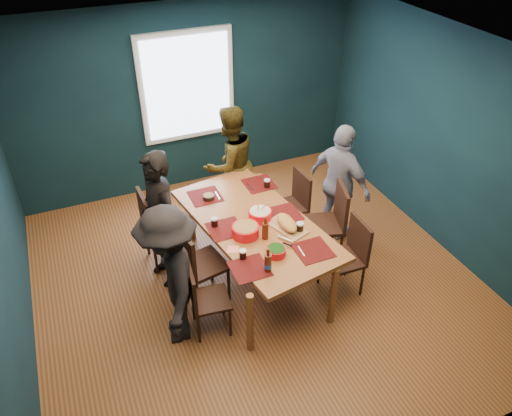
{
  "coord_description": "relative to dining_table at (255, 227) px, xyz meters",
  "views": [
    {
      "loc": [
        -1.72,
        -4.02,
        4.17
      ],
      "look_at": [
        0.05,
        0.12,
        0.99
      ],
      "focal_mm": 35.0,
      "sensor_mm": 36.0,
      "label": 1
    }
  ],
  "objects": [
    {
      "name": "chair_left_far",
      "position": [
        -0.99,
        0.71,
        -0.15
      ],
      "size": [
        0.48,
        0.48,
        1.02
      ],
      "rotation": [
        0.0,
        0.0,
        0.04
      ],
      "color": "black",
      "rests_on": "floor"
    },
    {
      "name": "cutting_board",
      "position": [
        0.27,
        -0.25,
        0.14
      ],
      "size": [
        0.37,
        0.59,
        0.13
      ],
      "rotation": [
        0.0,
        0.0,
        0.34
      ],
      "color": "tan",
      "rests_on": "dining_table"
    },
    {
      "name": "beer_bottle_b",
      "position": [
        -0.02,
        -0.32,
        0.18
      ],
      "size": [
        0.07,
        0.07,
        0.27
      ],
      "color": "#4B1C0D",
      "rests_on": "dining_table"
    },
    {
      "name": "room",
      "position": [
        -0.03,
        0.16,
        0.63
      ],
      "size": [
        5.01,
        5.01,
        2.71
      ],
      "color": "#9C5C2D",
      "rests_on": "ground"
    },
    {
      "name": "chair_left_near",
      "position": [
        -0.83,
        -0.56,
        -0.24
      ],
      "size": [
        0.43,
        0.43,
        0.85
      ],
      "rotation": [
        0.0,
        0.0,
        -0.13
      ],
      "color": "black",
      "rests_on": "floor"
    },
    {
      "name": "chair_right_far",
      "position": [
        0.81,
        0.59,
        -0.21
      ],
      "size": [
        0.44,
        0.44,
        0.91
      ],
      "rotation": [
        0.0,
        0.0,
        0.06
      ],
      "color": "black",
      "rests_on": "floor"
    },
    {
      "name": "cola_glass_a",
      "position": [
        -0.36,
        -0.53,
        0.14
      ],
      "size": [
        0.08,
        0.08,
        0.11
      ],
      "color": "black",
      "rests_on": "dining_table"
    },
    {
      "name": "napkin_c",
      "position": [
        0.32,
        -0.74,
        0.08
      ],
      "size": [
        0.19,
        0.19,
        0.0
      ],
      "primitive_type": "cube",
      "rotation": [
        0.0,
        0.0,
        0.42
      ],
      "color": "#FF7F6B",
      "rests_on": "dining_table"
    },
    {
      "name": "dining_table",
      "position": [
        0.0,
        0.0,
        0.0
      ],
      "size": [
        1.42,
        2.3,
        0.82
      ],
      "rotation": [
        0.0,
        0.0,
        0.16
      ],
      "color": "#AA5F33",
      "rests_on": "floor"
    },
    {
      "name": "chair_right_near",
      "position": [
        0.91,
        -0.59,
        -0.2
      ],
      "size": [
        0.43,
        0.43,
        0.93
      ],
      "rotation": [
        0.0,
        0.0,
        -0.03
      ],
      "color": "black",
      "rests_on": "floor"
    },
    {
      "name": "napkin_b",
      "position": [
        -0.4,
        -0.36,
        0.08
      ],
      "size": [
        0.17,
        0.17,
        0.0
      ],
      "primitive_type": "cube",
      "rotation": [
        0.0,
        0.0,
        -0.48
      ],
      "color": "#FF7F6B",
      "rests_on": "dining_table"
    },
    {
      "name": "cola_glass_c",
      "position": [
        0.41,
        0.6,
        0.14
      ],
      "size": [
        0.08,
        0.08,
        0.11
      ],
      "color": "black",
      "rests_on": "dining_table"
    },
    {
      "name": "bowl_dumpling",
      "position": [
        0.07,
        0.03,
        0.14
      ],
      "size": [
        0.27,
        0.27,
        0.25
      ],
      "color": "red",
      "rests_on": "dining_table"
    },
    {
      "name": "cola_glass_d",
      "position": [
        -0.44,
        0.1,
        0.14
      ],
      "size": [
        0.08,
        0.08,
        0.11
      ],
      "color": "black",
      "rests_on": "dining_table"
    },
    {
      "name": "person_far_left",
      "position": [
        -0.99,
        0.41,
        0.1
      ],
      "size": [
        0.55,
        0.7,
        1.69
      ],
      "primitive_type": "imported",
      "rotation": [
        0.0,
        0.0,
        4.97
      ],
      "color": "black",
      "rests_on": "floor"
    },
    {
      "name": "cola_glass_b",
      "position": [
        0.38,
        -0.36,
        0.14
      ],
      "size": [
        0.08,
        0.08,
        0.11
      ],
      "color": "black",
      "rests_on": "dining_table"
    },
    {
      "name": "bowl_salad",
      "position": [
        -0.19,
        -0.19,
        0.14
      ],
      "size": [
        0.3,
        0.3,
        0.12
      ],
      "color": "red",
      "rests_on": "dining_table"
    },
    {
      "name": "chair_right_mid",
      "position": [
        1.0,
        -0.01,
        -0.15
      ],
      "size": [
        0.57,
        0.57,
        1.01
      ],
      "rotation": [
        0.0,
        0.0,
        -0.28
      ],
      "color": "black",
      "rests_on": "floor"
    },
    {
      "name": "bowl_herbs",
      "position": [
        -0.02,
        -0.61,
        0.13
      ],
      "size": [
        0.21,
        0.21,
        0.09
      ],
      "color": "red",
      "rests_on": "dining_table"
    },
    {
      "name": "chair_left_mid",
      "position": [
        -0.76,
        -0.12,
        -0.15
      ],
      "size": [
        0.54,
        0.54,
        1.02
      ],
      "rotation": [
        0.0,
        0.0,
        0.18
      ],
      "color": "black",
      "rests_on": "floor"
    },
    {
      "name": "person_back",
      "position": [
        0.2,
        1.33,
        0.07
      ],
      "size": [
        0.93,
        0.81,
        1.62
      ],
      "primitive_type": "imported",
      "rotation": [
        0.0,
        0.0,
        3.43
      ],
      "color": "black",
      "rests_on": "floor"
    },
    {
      "name": "person_right",
      "position": [
        1.32,
        0.35,
        0.05
      ],
      "size": [
        0.66,
        1.0,
        1.59
      ],
      "primitive_type": "imported",
      "rotation": [
        0.0,
        0.0,
        1.89
      ],
      "color": "white",
      "rests_on": "floor"
    },
    {
      "name": "napkin_a",
      "position": [
        0.32,
        0.05,
        0.08
      ],
      "size": [
        0.15,
        0.15,
        0.0
      ],
      "primitive_type": "cube",
      "rotation": [
        0.0,
        0.0,
        -0.16
      ],
      "color": "#FF7F6B",
      "rests_on": "dining_table"
    },
    {
      "name": "small_bowl",
      "position": [
        -0.33,
        0.63,
        0.11
      ],
      "size": [
        0.14,
        0.14,
        0.06
      ],
      "color": "black",
      "rests_on": "dining_table"
    },
    {
      "name": "person_near_left",
      "position": [
        -1.11,
        -0.49,
        0.06
      ],
      "size": [
        0.75,
        1.12,
        1.61
      ],
      "primitive_type": "imported",
      "rotation": [
        0.0,
        0.0,
        4.55
      ],
      "color": "black",
      "rests_on": "floor"
    },
    {
      "name": "beer_bottle_a",
      "position": [
        -0.2,
        -0.8,
        0.18
      ],
      "size": [
        0.08,
        0.08,
        0.28
      ],
      "color": "#4B1C0D",
      "rests_on": "dining_table"
    }
  ]
}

